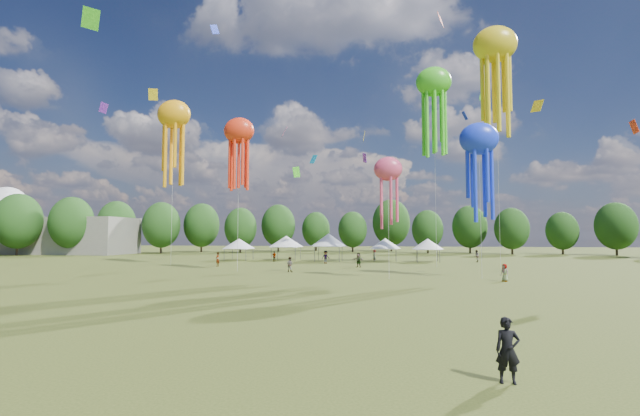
# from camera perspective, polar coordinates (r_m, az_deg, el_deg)

# --- Properties ---
(ground) EXTENTS (300.00, 300.00, 0.00)m
(ground) POSITION_cam_1_polar(r_m,az_deg,el_deg) (16.04, -10.50, -18.40)
(ground) COLOR #384416
(ground) RESTS_ON ground
(observer_main) EXTENTS (0.67, 0.45, 1.82)m
(observer_main) POSITION_cam_1_polar(r_m,az_deg,el_deg) (13.86, 23.33, -16.69)
(observer_main) COLOR black
(observer_main) RESTS_ON ground
(spectator_near) EXTENTS (0.94, 0.81, 1.68)m
(spectator_near) POSITION_cam_1_polar(r_m,az_deg,el_deg) (49.41, -3.99, -7.39)
(spectator_near) COLOR gray
(spectator_near) RESTS_ON ground
(spectators_far) EXTENTS (36.29, 33.74, 1.90)m
(spectators_far) POSITION_cam_1_polar(r_m,az_deg,el_deg) (61.98, 5.68, -6.55)
(spectators_far) COLOR gray
(spectators_far) RESTS_ON ground
(festival_tents) EXTENTS (35.24, 8.13, 4.42)m
(festival_tents) POSITION_cam_1_polar(r_m,az_deg,el_deg) (70.67, 0.63, -4.49)
(festival_tents) COLOR #47474C
(festival_tents) RESTS_ON ground
(show_kites) EXTENTS (49.18, 19.14, 31.36)m
(show_kites) POSITION_cam_1_polar(r_m,az_deg,el_deg) (57.23, 7.33, 13.00)
(show_kites) COLOR #FA3416
(show_kites) RESTS_ON ground
(small_kites) EXTENTS (72.09, 61.31, 41.21)m
(small_kites) POSITION_cam_1_polar(r_m,az_deg,el_deg) (63.74, 3.64, 20.39)
(small_kites) COLOR #FA3416
(small_kites) RESTS_ON ground
(treeline) EXTENTS (201.57, 95.24, 13.43)m
(treeline) POSITION_cam_1_polar(r_m,az_deg,el_deg) (77.68, 2.71, -1.80)
(treeline) COLOR #38281C
(treeline) RESTS_ON ground
(hangar) EXTENTS (40.00, 12.00, 8.00)m
(hangar) POSITION_cam_1_polar(r_m,az_deg,el_deg) (116.04, -32.34, -3.10)
(hangar) COLOR gray
(hangar) RESTS_ON ground
(radome) EXTENTS (9.00, 9.00, 16.00)m
(radome) POSITION_cam_1_polar(r_m,az_deg,el_deg) (131.54, -35.71, -0.36)
(radome) COLOR white
(radome) RESTS_ON ground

